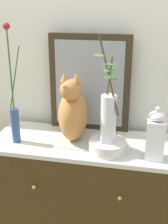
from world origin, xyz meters
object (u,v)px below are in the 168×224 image
cat_sitting (73,112)px  bowl_porcelain (107,146)px  sideboard (84,204)px  mirror_leaning (89,84)px  jar_lidded_porcelain (155,136)px  vase_slim_green (14,114)px  vase_glass_clear (108,115)px

cat_sitting → bowl_porcelain: bearing=-25.5°
sideboard → mirror_leaning: 0.75m
sideboard → bowl_porcelain: bearing=-30.5°
jar_lidded_porcelain → bowl_porcelain: bearing=175.0°
vase_slim_green → jar_lidded_porcelain: vase_slim_green is taller
cat_sitting → vase_slim_green: vase_slim_green is taller
vase_slim_green → vase_glass_clear: size_ratio=1.18×
mirror_leaning → vase_glass_clear: size_ratio=1.05×
vase_slim_green → jar_lidded_porcelain: 0.76m
sideboard → cat_sitting: size_ratio=2.29×
cat_sitting → vase_glass_clear: size_ratio=0.84×
mirror_leaning → cat_sitting: mirror_leaning is taller
vase_slim_green → mirror_leaning: bearing=35.9°
vase_slim_green → jar_lidded_porcelain: (0.76, -0.03, -0.05)m
cat_sitting → bowl_porcelain: cat_sitting is taller
vase_glass_clear → bowl_porcelain: bearing=85.1°
cat_sitting → bowl_porcelain: size_ratio=2.31×
vase_slim_green → vase_glass_clear: vase_slim_green is taller
bowl_porcelain → vase_slim_green: bearing=179.3°
cat_sitting → jar_lidded_porcelain: (0.45, -0.12, -0.04)m
sideboard → cat_sitting: (-0.07, 0.02, 0.60)m
cat_sitting → vase_slim_green: bearing=-162.8°
vase_slim_green → jar_lidded_porcelain: size_ratio=2.35×
bowl_porcelain → jar_lidded_porcelain: jar_lidded_porcelain is taller
jar_lidded_porcelain → mirror_leaning: bearing=143.1°
sideboard → jar_lidded_porcelain: jar_lidded_porcelain is taller
mirror_leaning → jar_lidded_porcelain: 0.52m
bowl_porcelain → vase_glass_clear: size_ratio=0.36×
bowl_porcelain → jar_lidded_porcelain: size_ratio=0.72×
mirror_leaning → bowl_porcelain: 0.41m
jar_lidded_porcelain → sideboard: bearing=164.5°
cat_sitting → mirror_leaning: bearing=70.5°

